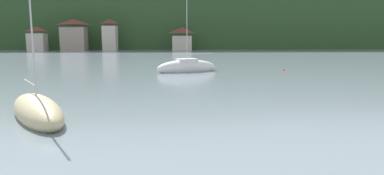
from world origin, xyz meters
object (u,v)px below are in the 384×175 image
shore_building_west (37,39)px  shore_building_westcentral (74,35)px  sailboat_far_5 (187,67)px  shore_building_eastcentral (182,39)px  mooring_buoy_near (283,71)px  shore_building_central (110,35)px  sailboat_mid_4 (37,111)px

shore_building_west → shore_building_westcentral: shore_building_westcentral is taller
shore_building_west → sailboat_far_5: (40.87, -57.00, -2.76)m
shore_building_west → sailboat_far_5: sailboat_far_5 is taller
shore_building_eastcentral → sailboat_far_5: 57.56m
shore_building_west → shore_building_westcentral: bearing=2.1°
shore_building_west → sailboat_far_5: bearing=-54.4°
mooring_buoy_near → shore_building_westcentral: bearing=127.3°
shore_building_westcentral → sailboat_far_5: size_ratio=0.79×
shore_building_central → mooring_buoy_near: (32.87, -56.17, -4.29)m
shore_building_eastcentral → mooring_buoy_near: size_ratio=15.68×
shore_building_west → shore_building_eastcentral: (40.64, 0.49, -0.07)m
shore_building_eastcentral → sailboat_far_5: (0.23, -57.50, -2.69)m
shore_building_westcentral → sailboat_far_5: 65.19m
shore_building_west → sailboat_mid_4: sailboat_mid_4 is taller
shore_building_west → mooring_buoy_near: shore_building_west is taller
shore_building_westcentral → shore_building_central: 10.16m
shore_building_west → shore_building_central: size_ratio=0.77×
sailboat_far_5 → shore_building_westcentral: bearing=-83.7°
shore_building_west → sailboat_mid_4: bearing=-68.3°
sailboat_mid_4 → shore_building_eastcentral: bearing=141.6°
shore_building_west → shore_building_westcentral: size_ratio=0.76×
sailboat_mid_4 → shore_building_westcentral: bearing=162.7°
shore_building_westcentral → shore_building_central: shore_building_westcentral is taller
mooring_buoy_near → shore_building_eastcentral: bearing=102.5°
shore_building_central → shore_building_west: bearing=-179.7°
shore_building_west → shore_building_eastcentral: size_ratio=1.03×
sailboat_far_5 → mooring_buoy_near: 12.37m
sailboat_mid_4 → mooring_buoy_near: 32.56m
shore_building_eastcentral → sailboat_mid_4: bearing=-96.0°
shore_building_westcentral → shore_building_eastcentral: (30.48, 0.12, -1.08)m
shore_building_west → sailboat_mid_4: (32.14, -80.90, -2.89)m
shore_building_central → sailboat_far_5: (20.55, -57.11, -3.76)m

